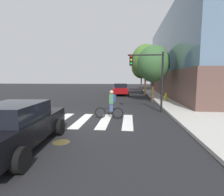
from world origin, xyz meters
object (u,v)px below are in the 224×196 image
(sedan_near, at_px, (16,126))
(sedan_mid, at_px, (121,89))
(manhole_cover, at_px, (61,142))
(cyclist, at_px, (111,105))
(street_tree_near, at_px, (153,64))
(fire_hydrant, at_px, (166,97))
(street_tree_far, at_px, (142,67))
(traffic_light_near, at_px, (150,72))
(street_tree_mid, at_px, (146,61))

(sedan_near, distance_m, sedan_mid, 19.19)
(manhole_cover, xyz_separation_m, sedan_mid, (1.32, 18.28, 0.85))
(manhole_cover, height_order, sedan_near, sedan_near)
(cyclist, distance_m, street_tree_near, 8.88)
(fire_hydrant, relative_size, street_tree_far, 0.12)
(manhole_cover, distance_m, street_tree_near, 13.20)
(traffic_light_near, distance_m, street_tree_near, 5.57)
(manhole_cover, relative_size, sedan_near, 0.14)
(sedan_near, height_order, fire_hydrant, sedan_near)
(cyclist, height_order, street_tree_far, street_tree_far)
(sedan_mid, xyz_separation_m, cyclist, (0.14, -14.26, -0.01))
(street_tree_near, bearing_deg, traffic_light_near, -99.59)
(street_tree_near, xyz_separation_m, street_tree_mid, (-0.14, 6.76, 0.94))
(sedan_mid, height_order, street_tree_mid, street_tree_mid)
(fire_hydrant, relative_size, street_tree_near, 0.14)
(cyclist, bearing_deg, street_tree_mid, 77.14)
(sedan_mid, relative_size, street_tree_mid, 0.69)
(manhole_cover, distance_m, fire_hydrant, 13.37)
(sedan_near, xyz_separation_m, fire_hydrant, (7.51, 12.54, -0.29))
(sedan_near, xyz_separation_m, sedan_mid, (2.57, 19.02, 0.03))
(sedan_near, bearing_deg, street_tree_far, 77.63)
(cyclist, height_order, street_tree_near, street_tree_near)
(fire_hydrant, bearing_deg, street_tree_far, 95.81)
(street_tree_near, height_order, street_tree_mid, street_tree_mid)
(street_tree_near, relative_size, street_tree_mid, 0.80)
(sedan_mid, xyz_separation_m, street_tree_far, (3.43, 8.35, 3.59))
(street_tree_far, bearing_deg, sedan_near, -102.37)
(traffic_light_near, distance_m, fire_hydrant, 6.45)
(cyclist, height_order, traffic_light_near, traffic_light_near)
(sedan_near, bearing_deg, street_tree_near, 63.65)
(cyclist, relative_size, street_tree_near, 0.30)
(sedan_near, distance_m, fire_hydrant, 14.62)
(cyclist, bearing_deg, traffic_light_near, 41.54)
(sedan_near, xyz_separation_m, street_tree_near, (6.14, 12.39, 3.00))
(traffic_light_near, height_order, street_tree_near, street_tree_near)
(fire_hydrant, distance_m, street_tree_far, 15.41)
(fire_hydrant, xyz_separation_m, street_tree_near, (-1.37, -0.15, 3.28))
(manhole_cover, bearing_deg, street_tree_near, 67.26)
(sedan_near, distance_m, traffic_light_near, 8.95)
(sedan_near, xyz_separation_m, street_tree_mid, (6.00, 19.15, 3.93))
(sedan_mid, relative_size, street_tree_far, 0.74)
(manhole_cover, bearing_deg, street_tree_far, 79.89)
(traffic_light_near, bearing_deg, street_tree_near, 80.41)
(sedan_mid, relative_size, cyclist, 2.85)
(sedan_near, height_order, cyclist, cyclist)
(cyclist, relative_size, fire_hydrant, 2.19)
(manhole_cover, bearing_deg, cyclist, 70.02)
(sedan_near, height_order, traffic_light_near, traffic_light_near)
(sedan_near, distance_m, street_tree_far, 28.25)
(manhole_cover, xyz_separation_m, traffic_light_near, (3.97, 6.24, 2.86))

